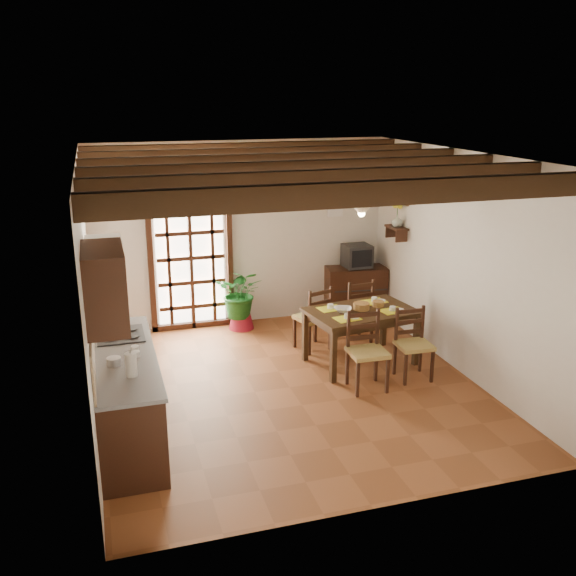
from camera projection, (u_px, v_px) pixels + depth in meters
name	position (u px, v px, depth m)	size (l,w,h in m)	color
ground_plane	(290.00, 387.00, 7.86)	(5.00, 5.00, 0.00)	brown
room_shell	(290.00, 243.00, 7.33)	(4.52, 5.02, 2.81)	silver
ceiling_beams	(290.00, 166.00, 7.07)	(4.50, 4.34, 0.20)	black
french_door	(190.00, 253.00, 9.53)	(1.26, 0.11, 2.32)	white
kitchen_counter	(126.00, 394.00, 6.63)	(0.64, 2.25, 1.38)	black
upper_cabinet	(105.00, 287.00, 5.56)	(0.35, 0.80, 0.70)	black
range_hood	(105.00, 264.00, 6.74)	(0.38, 0.60, 0.54)	white
counter_items	(122.00, 348.00, 6.57)	(0.50, 1.43, 0.25)	black
dining_table	(361.00, 317.00, 8.40)	(1.49, 1.08, 0.74)	#311F10
chair_near_left	(367.00, 365.00, 7.76)	(0.45, 0.43, 0.96)	#AC9249
chair_near_right	(413.00, 357.00, 8.05)	(0.43, 0.41, 0.90)	#AC9249
chair_far_left	(313.00, 329.00, 8.97)	(0.53, 0.52, 0.92)	#AC9249
chair_far_right	(355.00, 321.00, 9.25)	(0.48, 0.46, 0.95)	#AC9249
table_setting	(361.00, 309.00, 8.37)	(1.00, 0.66, 0.09)	yellow
table_bowl	(343.00, 309.00, 8.31)	(0.22, 0.22, 0.05)	white
sideboard	(356.00, 292.00, 10.27)	(0.95, 0.43, 0.80)	black
crt_tv	(357.00, 256.00, 10.09)	(0.42, 0.39, 0.35)	black
fuse_box	(335.00, 206.00, 10.03)	(0.25, 0.03, 0.32)	white
plant_pot	(241.00, 321.00, 9.80)	(0.39, 0.39, 0.24)	maroon
potted_plant	(241.00, 293.00, 9.66)	(1.81, 1.55, 2.01)	#144C19
wall_shelf	(396.00, 230.00, 9.47)	(0.20, 0.42, 0.20)	black
shelf_vase	(397.00, 221.00, 9.43)	(0.15, 0.15, 0.15)	#B2BFB2
shelf_flowers	(398.00, 207.00, 9.37)	(0.14, 0.14, 0.36)	yellow
framed_picture	(404.00, 194.00, 9.34)	(0.03, 0.32, 0.32)	brown
pendant_lamp	(362.00, 207.00, 8.07)	(0.36, 0.36, 0.84)	black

